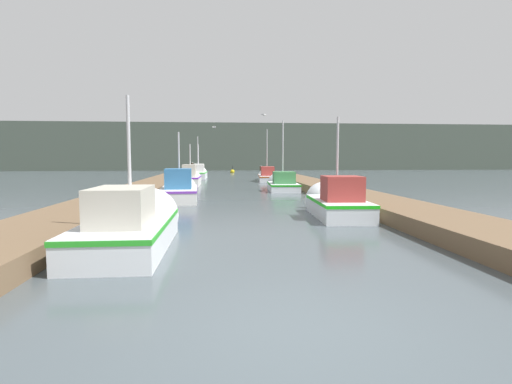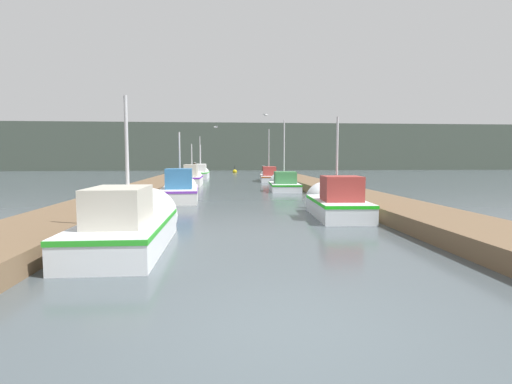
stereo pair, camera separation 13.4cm
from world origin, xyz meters
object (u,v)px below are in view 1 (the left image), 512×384
(fishing_boat_2, at_px, (180,190))
(fishing_boat_4, at_px, (190,178))
(fishing_boat_7, at_px, (199,172))
(channel_buoy, at_px, (232,172))
(seagull_lead, at_px, (214,127))
(fishing_boat_0, at_px, (133,225))
(seagull_1, at_px, (264,115))
(fishing_boat_6, at_px, (198,174))
(fishing_boat_5, at_px, (267,176))
(fishing_boat_1, at_px, (336,203))
(mooring_piling_0, at_px, (192,168))
(fishing_boat_3, at_px, (282,184))
(mooring_piling_1, at_px, (261,170))

(fishing_boat_2, xyz_separation_m, fishing_boat_4, (-0.19, 9.82, 0.05))
(fishing_boat_7, height_order, channel_buoy, fishing_boat_7)
(fishing_boat_7, xyz_separation_m, seagull_lead, (1.93, -14.00, 3.87))
(fishing_boat_0, distance_m, seagull_1, 19.49)
(fishing_boat_6, bearing_deg, seagull_1, -64.67)
(fishing_boat_6, distance_m, channel_buoy, 14.28)
(channel_buoy, bearing_deg, fishing_boat_5, -82.13)
(fishing_boat_1, height_order, fishing_boat_4, fishing_boat_1)
(channel_buoy, distance_m, seagull_1, 26.01)
(fishing_boat_0, height_order, seagull_1, seagull_1)
(fishing_boat_4, distance_m, fishing_boat_6, 9.97)
(seagull_lead, xyz_separation_m, seagull_1, (3.51, -2.42, 0.66))
(mooring_piling_0, relative_size, seagull_lead, 2.57)
(fishing_boat_2, distance_m, mooring_piling_0, 28.66)
(fishing_boat_7, distance_m, channel_buoy, 9.95)
(fishing_boat_3, height_order, fishing_boat_6, fishing_boat_3)
(fishing_boat_1, bearing_deg, mooring_piling_0, 105.06)
(fishing_boat_6, relative_size, seagull_1, 10.29)
(fishing_boat_6, bearing_deg, fishing_boat_7, 94.05)
(fishing_boat_5, relative_size, fishing_boat_6, 1.30)
(fishing_boat_3, bearing_deg, fishing_boat_6, 115.54)
(fishing_boat_7, bearing_deg, seagull_lead, -88.04)
(fishing_boat_2, height_order, seagull_1, seagull_1)
(fishing_boat_5, distance_m, mooring_piling_0, 15.11)
(seagull_1, bearing_deg, fishing_boat_4, 115.10)
(mooring_piling_0, bearing_deg, fishing_boat_3, -72.97)
(fishing_boat_3, relative_size, channel_buoy, 4.57)
(fishing_boat_0, relative_size, fishing_boat_1, 1.17)
(fishing_boat_3, bearing_deg, fishing_boat_1, -85.92)
(fishing_boat_6, bearing_deg, fishing_boat_4, -88.84)
(fishing_boat_7, bearing_deg, fishing_boat_1, -83.99)
(mooring_piling_0, bearing_deg, fishing_boat_7, -77.06)
(fishing_boat_1, xyz_separation_m, fishing_boat_5, (0.08, 21.56, -0.06))
(fishing_boat_6, xyz_separation_m, fishing_boat_7, (-0.22, 4.66, -0.03))
(fishing_boat_4, relative_size, channel_buoy, 4.30)
(seagull_1, bearing_deg, fishing_boat_5, 35.66)
(fishing_boat_4, distance_m, seagull_lead, 4.24)
(fishing_boat_2, height_order, fishing_boat_3, fishing_boat_3)
(fishing_boat_0, height_order, fishing_boat_4, fishing_boat_0)
(fishing_boat_0, distance_m, mooring_piling_1, 40.67)
(fishing_boat_2, bearing_deg, fishing_boat_0, -93.61)
(fishing_boat_4, xyz_separation_m, mooring_piling_1, (7.26, 20.00, 0.01))
(fishing_boat_5, xyz_separation_m, seagull_1, (-1.07, -7.45, 4.58))
(fishing_boat_2, bearing_deg, fishing_boat_5, 65.28)
(fishing_boat_0, relative_size, fishing_boat_7, 1.12)
(seagull_lead, bearing_deg, fishing_boat_0, 160.08)
(fishing_boat_1, bearing_deg, fishing_boat_2, 138.01)
(fishing_boat_3, bearing_deg, mooring_piling_1, 90.49)
(fishing_boat_1, height_order, seagull_1, seagull_1)
(fishing_boat_7, relative_size, seagull_1, 9.58)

